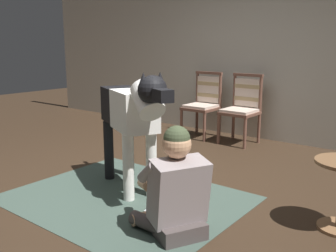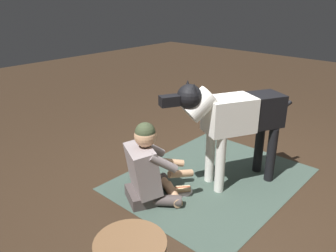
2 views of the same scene
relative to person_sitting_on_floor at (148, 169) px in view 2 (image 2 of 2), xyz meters
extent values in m
plane|color=#352519|center=(-0.84, 0.40, -0.34)|extent=(15.62, 15.62, 0.00)
cube|color=#3C4E44|center=(-0.75, 0.24, -0.33)|extent=(2.04, 1.62, 0.01)
cube|color=#4A413F|center=(0.08, -0.04, -0.28)|extent=(0.37, 0.41, 0.12)
cylinder|color=#4A413F|center=(-0.14, -0.10, -0.27)|extent=(0.40, 0.13, 0.11)
cylinder|color=tan|center=(-0.24, 0.03, -0.28)|extent=(0.23, 0.37, 0.09)
cylinder|color=#4A413F|center=(0.00, 0.17, -0.27)|extent=(0.33, 0.38, 0.11)
cylinder|color=tan|center=(-0.16, 0.18, -0.28)|extent=(0.27, 0.36, 0.09)
cube|color=gray|center=(0.05, -0.02, 0.01)|extent=(0.43, 0.48, 0.49)
cylinder|color=gray|center=(-0.16, -0.11, 0.14)|extent=(0.30, 0.20, 0.24)
cylinder|color=tan|center=(-0.32, 0.02, -0.04)|extent=(0.26, 0.22, 0.12)
cylinder|color=gray|center=(0.00, 0.20, 0.14)|extent=(0.30, 0.20, 0.24)
cylinder|color=tan|center=(-0.20, 0.24, -0.04)|extent=(0.28, 0.15, 0.12)
sphere|color=tan|center=(0.02, -0.01, 0.36)|extent=(0.21, 0.21, 0.21)
sphere|color=#3C472D|center=(0.02, -0.01, 0.39)|extent=(0.19, 0.19, 0.19)
cylinder|color=white|center=(-0.60, 0.43, -0.03)|extent=(0.10, 0.10, 0.62)
cylinder|color=white|center=(-0.70, 0.23, -0.03)|extent=(0.10, 0.10, 0.62)
cylinder|color=black|center=(-1.15, 0.72, -0.03)|extent=(0.10, 0.10, 0.62)
cylinder|color=black|center=(-1.25, 0.52, -0.03)|extent=(0.10, 0.10, 0.62)
cube|color=white|center=(-0.77, 0.39, 0.46)|extent=(0.58, 0.51, 0.36)
cube|color=black|center=(-1.10, 0.57, 0.46)|extent=(0.52, 0.46, 0.34)
cylinder|color=white|center=(-0.47, 0.24, 0.60)|extent=(0.42, 0.36, 0.35)
sphere|color=black|center=(-0.37, 0.19, 0.69)|extent=(0.24, 0.24, 0.24)
cube|color=black|center=(-0.20, 0.10, 0.67)|extent=(0.21, 0.18, 0.10)
cone|color=black|center=(-0.35, 0.26, 0.78)|extent=(0.11, 0.11, 0.11)
cone|color=black|center=(-0.42, 0.13, 0.78)|extent=(0.11, 0.11, 0.11)
cylinder|color=black|center=(-1.30, 0.67, 0.42)|extent=(0.30, 0.18, 0.21)
cylinder|color=silver|center=(-0.33, 0.17, -0.33)|extent=(0.21, 0.21, 0.01)
cylinder|color=#DBB784|center=(-0.34, 0.15, -0.30)|extent=(0.15, 0.14, 0.05)
cylinder|color=#DBB784|center=(-0.31, 0.19, -0.30)|extent=(0.15, 0.14, 0.05)
cylinder|color=#A3442B|center=(-0.33, 0.17, -0.29)|extent=(0.15, 0.13, 0.04)
cylinder|color=brown|center=(0.96, 0.82, 0.19)|extent=(0.45, 0.45, 0.02)
camera|label=1|loc=(1.56, -2.08, 1.04)|focal=40.41mm
camera|label=2|loc=(2.01, 2.08, 1.61)|focal=36.17mm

